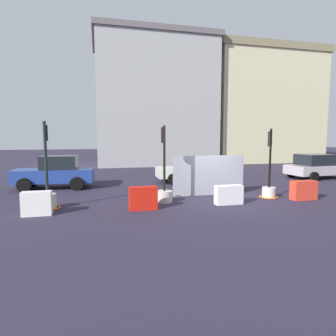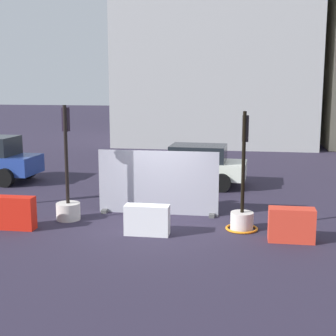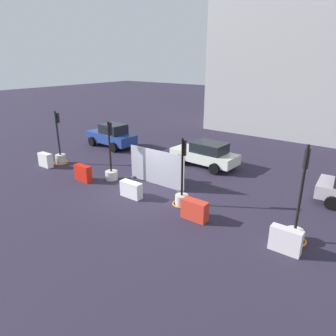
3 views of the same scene
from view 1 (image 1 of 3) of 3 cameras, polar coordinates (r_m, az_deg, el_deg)
ground_plane at (r=13.10m, az=10.44°, el=-6.27°), size 120.00×120.00×0.00m
traffic_light_0 at (r=12.19m, az=-22.79°, el=-4.80°), size 0.92×0.92×3.39m
traffic_light_1 at (r=12.40m, az=-0.75°, el=-3.95°), size 0.69×0.69×3.29m
traffic_light_2 at (r=14.18m, az=19.38°, el=-3.53°), size 0.87×0.87×3.18m
construction_barrier_0 at (r=11.34m, az=-24.56°, el=-6.42°), size 1.01×0.41×0.86m
construction_barrier_1 at (r=11.17m, az=-4.94°, el=-5.99°), size 1.08×0.38×0.90m
construction_barrier_2 at (r=12.30m, az=11.93°, el=-5.23°), size 1.16×0.42×0.79m
construction_barrier_3 at (r=14.26m, az=25.29°, el=-4.00°), size 1.13×0.46×0.85m
car_blue_estate at (r=16.89m, az=-21.40°, el=-0.84°), size 4.28×2.22×1.79m
car_white_van at (r=18.12m, az=4.84°, el=-0.28°), size 4.35×2.20×1.55m
car_silver_hatchback at (r=22.00m, az=27.37°, el=0.28°), size 4.27×2.51×1.65m
building_main_facade at (r=31.60m, az=-3.02°, el=12.83°), size 12.29×9.05×12.97m
building_corner_block at (r=36.21m, az=17.67°, el=11.52°), size 13.02×7.77×12.74m
site_fence_panel at (r=14.02m, az=8.13°, el=-1.65°), size 3.61×0.50×1.92m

